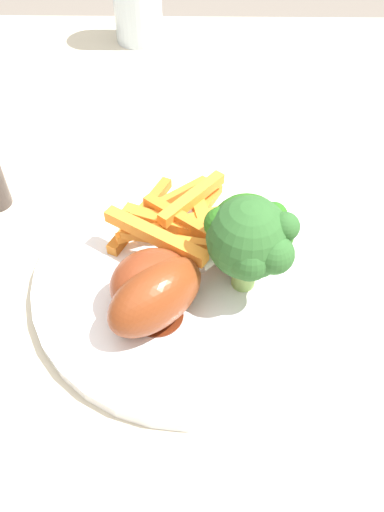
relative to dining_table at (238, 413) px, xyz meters
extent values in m
cube|color=beige|center=(0.00, 0.00, 0.08)|extent=(1.23, 0.85, 0.03)
cylinder|color=#9C9582|center=(0.55, 0.36, -0.28)|extent=(0.06, 0.06, 0.69)
cylinder|color=white|center=(0.08, 0.04, 0.10)|extent=(0.27, 0.27, 0.01)
cylinder|color=#91BA5D|center=(0.06, 0.00, 0.12)|extent=(0.02, 0.02, 0.03)
sphere|color=#2E622B|center=(0.06, 0.00, 0.16)|extent=(0.06, 0.06, 0.06)
sphere|color=#2E622B|center=(0.05, -0.02, 0.16)|extent=(0.03, 0.03, 0.03)
sphere|color=#2E622B|center=(0.05, 0.00, 0.16)|extent=(0.03, 0.03, 0.03)
sphere|color=#2E622B|center=(0.06, -0.03, 0.17)|extent=(0.02, 0.02, 0.02)
cylinder|color=#91B95A|center=(0.08, 0.00, 0.12)|extent=(0.02, 0.02, 0.02)
sphere|color=#296A1B|center=(0.08, 0.00, 0.15)|extent=(0.06, 0.06, 0.06)
sphere|color=#296A1B|center=(0.06, 0.01, 0.15)|extent=(0.03, 0.03, 0.03)
sphere|color=#296A1B|center=(0.09, -0.02, 0.16)|extent=(0.02, 0.02, 0.02)
sphere|color=#296A1B|center=(0.07, 0.02, 0.17)|extent=(0.03, 0.03, 0.03)
sphere|color=#296A1B|center=(0.09, 0.01, 0.15)|extent=(0.03, 0.03, 0.03)
sphere|color=#296A1B|center=(0.07, -0.02, 0.16)|extent=(0.03, 0.03, 0.03)
cube|color=orange|center=(0.12, 0.06, 0.11)|extent=(0.05, 0.10, 0.01)
cube|color=orange|center=(0.14, 0.04, 0.13)|extent=(0.07, 0.06, 0.01)
cube|color=orange|center=(0.14, 0.09, 0.11)|extent=(0.10, 0.05, 0.01)
cube|color=orange|center=(0.09, 0.06, 0.13)|extent=(0.02, 0.09, 0.01)
cube|color=orange|center=(0.11, 0.05, 0.13)|extent=(0.06, 0.08, 0.01)
cube|color=orange|center=(0.12, 0.03, 0.12)|extent=(0.03, 0.06, 0.01)
cube|color=orange|center=(0.12, 0.03, 0.12)|extent=(0.08, 0.03, 0.01)
cube|color=orange|center=(0.16, 0.06, 0.12)|extent=(0.06, 0.06, 0.01)
cube|color=orange|center=(0.09, 0.07, 0.14)|extent=(0.06, 0.09, 0.01)
cube|color=orange|center=(0.12, 0.06, 0.12)|extent=(0.05, 0.10, 0.01)
cube|color=orange|center=(0.13, 0.04, 0.12)|extent=(0.09, 0.05, 0.01)
cube|color=orange|center=(0.11, 0.05, 0.12)|extent=(0.04, 0.09, 0.01)
cylinder|color=#5E2110|center=(0.05, 0.07, 0.11)|extent=(0.05, 0.05, 0.00)
ellipsoid|color=brown|center=(0.05, 0.07, 0.13)|extent=(0.08, 0.08, 0.05)
cylinder|color=beige|center=(0.07, 0.03, 0.13)|extent=(0.03, 0.03, 0.01)
sphere|color=silver|center=(0.08, 0.02, 0.13)|extent=(0.02, 0.02, 0.02)
cylinder|color=#5B210E|center=(0.03, 0.07, 0.11)|extent=(0.04, 0.04, 0.00)
ellipsoid|color=brown|center=(0.03, 0.07, 0.13)|extent=(0.09, 0.09, 0.05)
cylinder|color=beige|center=(0.08, 0.02, 0.13)|extent=(0.03, 0.03, 0.01)
sphere|color=silver|center=(0.09, 0.01, 0.13)|extent=(0.02, 0.02, 0.02)
camera|label=1|loc=(-0.19, 0.04, 0.43)|focal=34.97mm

